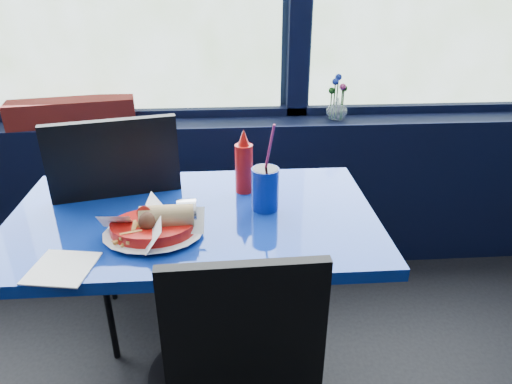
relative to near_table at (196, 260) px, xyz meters
name	(u,v)px	position (x,y,z in m)	size (l,w,h in m)	color
window_sill	(149,194)	(-0.30, 0.87, -0.17)	(5.00, 0.26, 0.80)	black
near_table	(196,260)	(0.00, 0.00, 0.00)	(1.20, 0.70, 0.75)	black
chair_near_back	(138,216)	(-0.24, 0.29, 0.02)	(0.56, 0.56, 1.03)	black
planter_box	(72,112)	(-0.62, 0.86, 0.29)	(0.58, 0.15, 0.12)	maroon
flower_vase	(337,106)	(0.67, 0.84, 0.30)	(0.13, 0.13, 0.22)	silver
food_basket	(155,226)	(-0.10, -0.13, 0.22)	(0.33, 0.33, 0.10)	red
ketchup_bottle	(244,165)	(0.18, 0.16, 0.29)	(0.06, 0.06, 0.23)	red
soda_cup	(265,188)	(0.24, 0.02, 0.26)	(0.09, 0.09, 0.31)	#0D2698
napkin	(62,268)	(-0.34, -0.28, 0.18)	(0.16, 0.16, 0.00)	white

